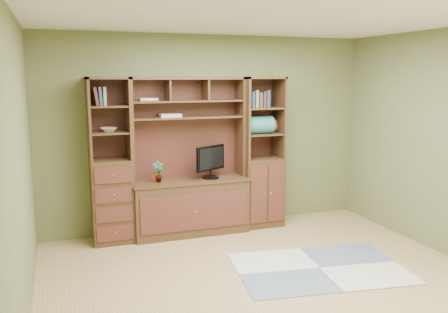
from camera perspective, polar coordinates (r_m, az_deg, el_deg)
name	(u,v)px	position (r m, az deg, el deg)	size (l,w,h in m)	color
room	(271,155)	(4.61, 5.73, 0.13)	(4.60, 4.10, 2.64)	tan
center_hutch	(190,157)	(6.14, -4.16, -0.05)	(1.54, 0.53, 2.05)	#462C18
left_tower	(110,161)	(6.00, -13.50, -0.53)	(0.50, 0.45, 2.05)	#462C18
right_tower	(261,152)	(6.52, 4.45, 0.52)	(0.55, 0.45, 2.05)	#462C18
rug	(320,268)	(5.37, 11.42, -13.02)	(1.79, 1.19, 0.01)	#A3A8A8
monitor	(210,156)	(6.19, -1.64, 0.07)	(0.49, 0.22, 0.60)	black
orchid	(158,172)	(6.04, -7.93, -1.80)	(0.14, 0.10, 0.27)	#B56D3D
magazines	(170,115)	(6.11, -6.49, 4.93)	(0.27, 0.19, 0.04)	beige
bowl	(109,130)	(5.94, -13.70, 3.17)	(0.20, 0.20, 0.05)	beige
blanket_teal	(258,125)	(6.40, 4.11, 3.80)	(0.41, 0.23, 0.23)	#2D7776
blanket_red	(267,126)	(6.60, 5.14, 3.71)	(0.32, 0.18, 0.18)	brown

